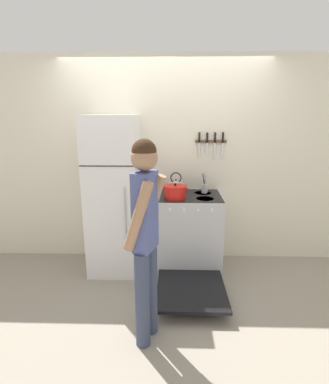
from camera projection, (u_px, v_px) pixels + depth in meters
The scene contains 9 objects.
ground_plane at pixel (165, 255), 4.07m from camera, with size 14.00×14.00×0.00m, color gray.
wall_back at pixel (165, 162), 3.77m from camera, with size 10.00×0.06×2.55m.
refrigerator at pixel (114, 195), 3.54m from camera, with size 0.59×0.68×1.85m.
stove_range at pixel (189, 234), 3.60m from camera, with size 0.76×1.38×0.93m.
dutch_oven_pot at pixel (175, 192), 3.38m from camera, with size 0.30×0.26×0.18m.
tea_kettle at pixel (176, 186), 3.63m from camera, with size 0.22×0.18×0.25m.
utensil_jar at pixel (205, 188), 3.63m from camera, with size 0.08×0.07×0.26m.
person at pixel (145, 233), 2.34m from camera, with size 0.34×0.40×1.69m.
wall_knife_strip at pixel (211, 141), 3.65m from camera, with size 0.38×0.03×0.33m.
Camera 1 is at (0.10, -3.72, 1.87)m, focal length 28.00 mm.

